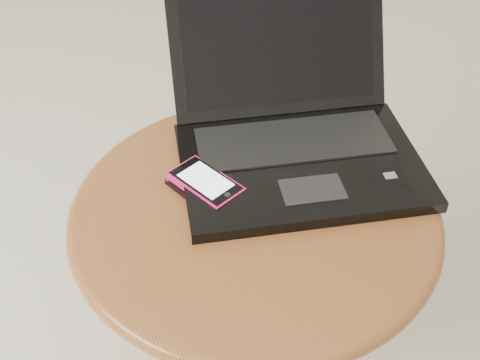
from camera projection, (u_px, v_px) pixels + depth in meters
name	position (u px, v px, depth m)	size (l,w,h in m)	color
table	(254.00, 248.00, 1.04)	(0.59, 0.59, 0.47)	#51281B
laptop	(294.00, 129.00, 1.05)	(0.47, 0.47, 0.24)	black
phone_black	(201.00, 190.00, 0.99)	(0.10, 0.13, 0.01)	black
phone_pink	(206.00, 183.00, 0.99)	(0.11, 0.14, 0.01)	#F41578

